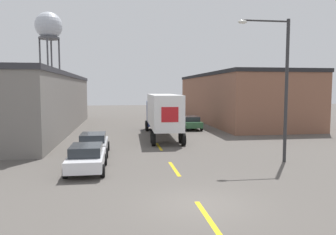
{
  "coord_description": "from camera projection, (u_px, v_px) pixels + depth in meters",
  "views": [
    {
      "loc": [
        -2.98,
        -12.08,
        4.47
      ],
      "look_at": [
        0.21,
        9.59,
        2.57
      ],
      "focal_mm": 35.0,
      "sensor_mm": 36.0,
      "label": 1
    }
  ],
  "objects": [
    {
      "name": "street_lamp",
      "position": [
        281.0,
        80.0,
        19.71
      ],
      "size": [
        3.24,
        0.32,
        8.64
      ],
      "color": "#2D2D30",
      "rests_on": "ground_plane"
    },
    {
      "name": "water_tower",
      "position": [
        49.0,
        28.0,
        55.33
      ],
      "size": [
        4.51,
        4.51,
        17.46
      ],
      "color": "#47474C",
      "rests_on": "ground_plane"
    },
    {
      "name": "semi_truck",
      "position": [
        162.0,
        112.0,
        30.93
      ],
      "size": [
        3.01,
        12.73,
        3.99
      ],
      "rotation": [
        0.0,
        0.0,
        -0.03
      ],
      "color": "navy",
      "rests_on": "ground_plane"
    },
    {
      "name": "parked_car_left_near",
      "position": [
        87.0,
        157.0,
        17.79
      ],
      "size": [
        2.07,
        4.34,
        1.46
      ],
      "color": "silver",
      "rests_on": "ground_plane"
    },
    {
      "name": "parked_car_right_far",
      "position": [
        191.0,
        122.0,
        36.57
      ],
      "size": [
        2.07,
        4.34,
        1.46
      ],
      "color": "#2D5B38",
      "rests_on": "ground_plane"
    },
    {
      "name": "ground_plane",
      "position": [
        199.0,
        204.0,
        12.72
      ],
      "size": [
        160.0,
        160.0,
        0.0
      ],
      "primitive_type": "plane",
      "color": "#56514C"
    },
    {
      "name": "parked_car_left_far",
      "position": [
        93.0,
        143.0,
        22.43
      ],
      "size": [
        2.07,
        4.34,
        1.46
      ],
      "color": "#B2B2B7",
      "rests_on": "ground_plane"
    },
    {
      "name": "road_centerline",
      "position": [
        174.0,
        169.0,
        18.44
      ],
      "size": [
        0.2,
        17.74,
        0.01
      ],
      "color": "gold",
      "rests_on": "ground_plane"
    },
    {
      "name": "warehouse_right",
      "position": [
        236.0,
        98.0,
        45.13
      ],
      "size": [
        10.17,
        27.05,
        6.55
      ],
      "color": "brown",
      "rests_on": "ground_plane"
    },
    {
      "name": "warehouse_left",
      "position": [
        7.0,
        103.0,
        34.38
      ],
      "size": [
        13.9,
        29.97,
        6.11
      ],
      "color": "slate",
      "rests_on": "ground_plane"
    }
  ]
}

